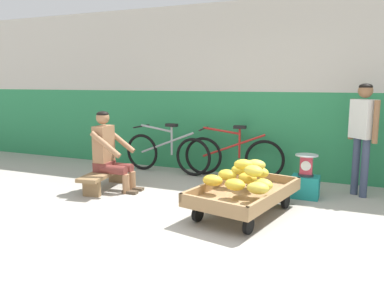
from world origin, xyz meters
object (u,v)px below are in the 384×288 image
(vendor_seated, at_px, (109,151))
(customer_adult, at_px, (363,127))
(banana_cart, at_px, (244,195))
(low_bench, at_px, (105,175))
(weighing_scale, at_px, (306,165))
(plastic_crate, at_px, (305,187))
(bicycle_far_left, at_px, (233,156))
(bicycle_near_left, at_px, (167,152))

(vendor_seated, xyz_separation_m, customer_adult, (3.33, 1.07, 0.38))
(banana_cart, distance_m, low_bench, 2.19)
(weighing_scale, bearing_deg, plastic_crate, 90.00)
(bicycle_far_left, bearing_deg, customer_adult, -10.20)
(bicycle_far_left, relative_size, customer_adult, 1.08)
(vendor_seated, xyz_separation_m, weighing_scale, (2.67, 0.69, -0.11))
(weighing_scale, xyz_separation_m, bicycle_near_left, (-2.38, 0.57, -0.10))
(banana_cart, xyz_separation_m, bicycle_near_left, (-1.80, 1.55, 0.11))
(plastic_crate, xyz_separation_m, customer_adult, (0.67, 0.38, 0.80))
(banana_cart, height_order, bicycle_near_left, bicycle_near_left)
(bicycle_far_left, bearing_deg, plastic_crate, -30.36)
(bicycle_far_left, bearing_deg, banana_cart, -68.90)
(plastic_crate, bearing_deg, weighing_scale, -90.00)
(banana_cart, relative_size, weighing_scale, 5.28)
(plastic_crate, distance_m, customer_adult, 1.11)
(weighing_scale, bearing_deg, bicycle_near_left, 166.46)
(banana_cart, distance_m, weighing_scale, 1.16)
(banana_cart, height_order, plastic_crate, banana_cart)
(vendor_seated, height_order, bicycle_near_left, vendor_seated)
(bicycle_near_left, distance_m, bicycle_far_left, 1.15)
(banana_cart, height_order, bicycle_far_left, bicycle_far_left)
(low_bench, height_order, weighing_scale, weighing_scale)
(weighing_scale, xyz_separation_m, customer_adult, (0.67, 0.39, 0.50))
(bicycle_near_left, height_order, bicycle_far_left, same)
(banana_cart, relative_size, low_bench, 1.40)
(vendor_seated, height_order, customer_adult, customer_adult)
(low_bench, relative_size, vendor_seated, 0.99)
(low_bench, xyz_separation_m, vendor_seated, (0.09, 0.00, 0.37))
(customer_adult, bearing_deg, bicycle_far_left, 169.80)
(bicycle_near_left, distance_m, customer_adult, 3.11)
(vendor_seated, distance_m, bicycle_far_left, 2.02)
(vendor_seated, bearing_deg, plastic_crate, 14.52)
(vendor_seated, xyz_separation_m, plastic_crate, (2.67, 0.69, -0.42))
(banana_cart, xyz_separation_m, weighing_scale, (0.58, 0.98, 0.21))
(low_bench, bearing_deg, banana_cart, -7.43)
(banana_cart, xyz_separation_m, plastic_crate, (0.58, 0.98, -0.09))
(vendor_seated, distance_m, weighing_scale, 2.76)
(bicycle_near_left, relative_size, bicycle_far_left, 1.00)
(weighing_scale, distance_m, bicycle_near_left, 2.45)
(bicycle_near_left, bearing_deg, banana_cart, -40.77)
(bicycle_far_left, bearing_deg, weighing_scale, -30.40)
(plastic_crate, height_order, bicycle_far_left, bicycle_far_left)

